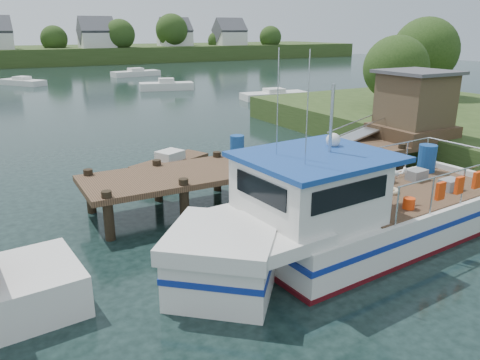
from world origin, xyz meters
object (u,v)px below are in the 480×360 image
moored_far (136,73)px  moored_d (22,82)px  moored_b (166,86)px  moored_c (274,95)px  lobster_boat (346,217)px  dock (373,125)px  moored_rowboat (170,166)px

moored_far → moored_d: 15.29m
moored_b → moored_c: moored_b is taller
moored_b → moored_d: (-13.01, 12.38, -0.09)m
moored_b → lobster_boat: bearing=-122.4°
dock → moored_far: bearing=84.9°
dock → moored_b: bearing=85.3°
dock → lobster_boat: (-6.13, -5.37, -1.18)m
moored_c → moored_b: bearing=136.4°
dock → moored_c: 23.81m
moored_b → moored_rowboat: bearing=-129.7°
moored_rowboat → moored_c: size_ratio=0.62×
lobster_boat → moored_c: bearing=56.2°
moored_b → moored_d: moored_b is taller
moored_c → dock: bearing=-96.0°
moored_rowboat → moored_d: moored_rowboat is taller
moored_d → moored_rowboat: bearing=-90.5°
moored_rowboat → moored_c: 24.56m
lobster_boat → moored_far: bearing=74.6°
moored_b → moored_c: bearing=-79.6°
lobster_boat → moored_b: (8.82, 38.44, -0.60)m
moored_far → moored_c: moored_far is taller
lobster_boat → moored_c: (15.24, 27.28, -0.70)m
lobster_boat → moored_b: size_ratio=2.09×
lobster_boat → moored_c: lobster_boat is taller
dock → moored_c: bearing=67.4°
lobster_boat → moored_d: (-4.19, 50.82, -0.69)m
dock → lobster_boat: 8.23m
lobster_boat → moored_rowboat: bearing=95.9°
dock → moored_rowboat: bearing=152.0°
lobster_boat → moored_far: (10.53, 54.95, -0.65)m
moored_far → moored_b: bearing=-118.5°
moored_b → moored_far: bearing=64.6°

